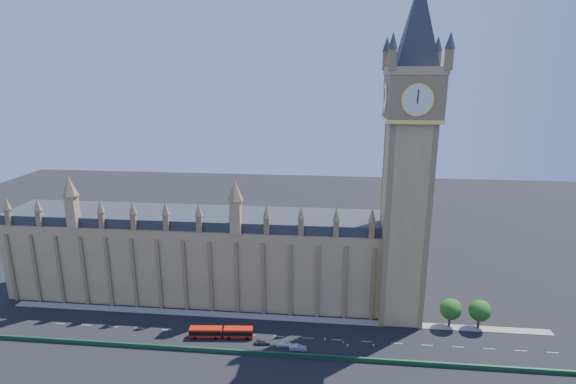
# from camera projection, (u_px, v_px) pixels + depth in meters

# --- Properties ---
(ground) EXTENTS (400.00, 400.00, 0.00)m
(ground) POSITION_uv_depth(u_px,v_px,m) (265.00, 336.00, 124.33)
(ground) COLOR black
(ground) RESTS_ON ground
(palace_westminster) EXTENTS (120.00, 20.00, 28.00)m
(palace_westminster) POSITION_uv_depth(u_px,v_px,m) (198.00, 254.00, 144.35)
(palace_westminster) COLOR #A88C51
(palace_westminster) RESTS_ON ground
(elizabeth_tower) EXTENTS (20.59, 20.59, 105.00)m
(elizabeth_tower) POSITION_uv_depth(u_px,v_px,m) (410.00, 134.00, 119.88)
(elizabeth_tower) COLOR #A88C51
(elizabeth_tower) RESTS_ON ground
(bridge_parapet) EXTENTS (160.00, 0.60, 1.20)m
(bridge_parapet) POSITION_uv_depth(u_px,v_px,m) (259.00, 353.00, 115.53)
(bridge_parapet) COLOR #1E4C2D
(bridge_parapet) RESTS_ON ground
(kerb_north) EXTENTS (160.00, 3.00, 0.16)m
(kerb_north) POSITION_uv_depth(u_px,v_px,m) (269.00, 317.00, 133.44)
(kerb_north) COLOR gray
(kerb_north) RESTS_ON ground
(tree_east_near) EXTENTS (6.00, 6.00, 8.50)m
(tree_east_near) POSITION_uv_depth(u_px,v_px,m) (451.00, 309.00, 127.39)
(tree_east_near) COLOR #382619
(tree_east_near) RESTS_ON ground
(tree_east_far) EXTENTS (6.00, 6.00, 8.50)m
(tree_east_far) POSITION_uv_depth(u_px,v_px,m) (481.00, 310.00, 126.60)
(tree_east_far) COLOR #382619
(tree_east_far) RESTS_ON ground
(red_bus) EXTENTS (17.51, 4.10, 2.95)m
(red_bus) POSITION_uv_depth(u_px,v_px,m) (221.00, 332.00, 123.07)
(red_bus) COLOR red
(red_bus) RESTS_ON ground
(car_grey) EXTENTS (4.38, 2.15, 1.44)m
(car_grey) POSITION_uv_depth(u_px,v_px,m) (263.00, 342.00, 120.32)
(car_grey) COLOR #404247
(car_grey) RESTS_ON ground
(car_silver) EXTENTS (4.70, 1.78, 1.53)m
(car_silver) POSITION_uv_depth(u_px,v_px,m) (298.00, 348.00, 117.58)
(car_silver) COLOR #A5A8AC
(car_silver) RESTS_ON ground
(car_white) EXTENTS (4.75, 2.29, 1.33)m
(car_white) POSITION_uv_depth(u_px,v_px,m) (284.00, 344.00, 119.24)
(car_white) COLOR white
(car_white) RESTS_ON ground
(cone_a) EXTENTS (0.53, 0.53, 0.72)m
(cone_a) POSITION_uv_depth(u_px,v_px,m) (325.00, 339.00, 122.12)
(cone_a) COLOR black
(cone_a) RESTS_ON ground
(cone_b) EXTENTS (0.53, 0.53, 0.66)m
(cone_b) POSITION_uv_depth(u_px,v_px,m) (344.00, 342.00, 120.79)
(cone_b) COLOR black
(cone_b) RESTS_ON ground
(cone_c) EXTENTS (0.55, 0.55, 0.79)m
(cone_c) POSITION_uv_depth(u_px,v_px,m) (348.00, 345.00, 119.31)
(cone_c) COLOR black
(cone_c) RESTS_ON ground
(cone_d) EXTENTS (0.44, 0.44, 0.66)m
(cone_d) POSITION_uv_depth(u_px,v_px,m) (373.00, 345.00, 119.50)
(cone_d) COLOR black
(cone_d) RESTS_ON ground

